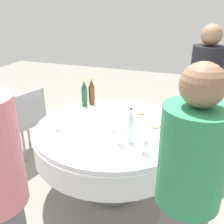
% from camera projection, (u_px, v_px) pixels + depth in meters
% --- Properties ---
extents(ground_plane, '(10.00, 10.00, 0.00)m').
position_uv_depth(ground_plane, '(112.00, 189.00, 2.73)').
color(ground_plane, gray).
extents(dining_table, '(1.47, 1.47, 0.74)m').
position_uv_depth(dining_table, '(112.00, 139.00, 2.50)').
color(dining_table, white).
rests_on(dining_table, ground_plane).
extents(bottle_brown_far, '(0.07, 0.07, 0.30)m').
position_uv_depth(bottle_brown_far, '(92.00, 92.00, 2.91)').
color(bottle_brown_far, '#593314').
rests_on(bottle_brown_far, dining_table).
extents(bottle_dark_green_front, '(0.06, 0.06, 0.30)m').
position_uv_depth(bottle_dark_green_front, '(84.00, 94.00, 2.86)').
color(bottle_dark_green_front, '#194728').
rests_on(bottle_dark_green_front, dining_table).
extents(bottle_clear_east, '(0.06, 0.06, 0.31)m').
position_uv_depth(bottle_clear_east, '(130.00, 127.00, 2.10)').
color(bottle_clear_east, silver).
rests_on(bottle_clear_east, dining_table).
extents(wine_glass_west, '(0.07, 0.07, 0.14)m').
position_uv_depth(wine_glass_west, '(113.00, 119.00, 2.33)').
color(wine_glass_west, white).
rests_on(wine_glass_west, dining_table).
extents(wine_glass_mid, '(0.07, 0.07, 0.13)m').
position_uv_depth(wine_glass_mid, '(144.00, 143.00, 1.97)').
color(wine_glass_mid, white).
rests_on(wine_glass_mid, dining_table).
extents(wine_glass_left, '(0.07, 0.07, 0.16)m').
position_uv_depth(wine_glass_left, '(119.00, 132.00, 2.09)').
color(wine_glass_left, white).
rests_on(wine_glass_left, dining_table).
extents(wine_glass_near, '(0.06, 0.06, 0.14)m').
position_uv_depth(wine_glass_near, '(57.00, 119.00, 2.34)').
color(wine_glass_near, white).
rests_on(wine_glass_near, dining_table).
extents(plate_south, '(0.25, 0.25, 0.02)m').
position_uv_depth(plate_south, '(93.00, 155.00, 1.96)').
color(plate_south, white).
rests_on(plate_south, dining_table).
extents(plate_outer, '(0.23, 0.23, 0.04)m').
position_uv_depth(plate_outer, '(140.00, 114.00, 2.68)').
color(plate_outer, white).
rests_on(plate_outer, dining_table).
extents(plate_inner, '(0.25, 0.25, 0.04)m').
position_uv_depth(plate_inner, '(154.00, 127.00, 2.40)').
color(plate_inner, white).
rests_on(plate_inner, dining_table).
extents(knife_front, '(0.18, 0.03, 0.00)m').
position_uv_depth(knife_front, '(108.00, 122.00, 2.51)').
color(knife_front, silver).
rests_on(knife_front, dining_table).
extents(spoon_east, '(0.18, 0.03, 0.00)m').
position_uv_depth(spoon_east, '(95.00, 134.00, 2.28)').
color(spoon_east, silver).
rests_on(spoon_east, dining_table).
extents(knife_west, '(0.12, 0.16, 0.00)m').
position_uv_depth(knife_west, '(88.00, 116.00, 2.64)').
color(knife_west, silver).
rests_on(knife_west, dining_table).
extents(person_far, '(0.34, 0.34, 1.59)m').
position_uv_depth(person_far, '(186.00, 200.00, 1.40)').
color(person_far, slate).
rests_on(person_far, ground_plane).
extents(person_front, '(0.34, 0.34, 1.62)m').
position_uv_depth(person_front, '(203.00, 96.00, 2.90)').
color(person_front, '#4C3F33').
rests_on(person_front, ground_plane).
extents(chair_left, '(0.48, 0.48, 0.87)m').
position_uv_depth(chair_left, '(27.00, 117.00, 3.16)').
color(chair_left, '#99999E').
rests_on(chair_left, ground_plane).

